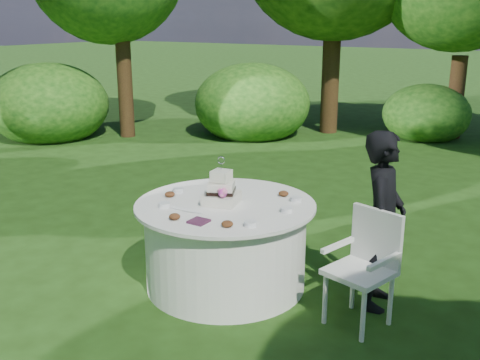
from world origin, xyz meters
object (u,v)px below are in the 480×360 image
object	(u,v)px
table	(226,244)
napkins	(199,221)
chair	(366,260)
cake	(221,191)
guest	(382,221)

from	to	relation	value
table	napkins	bearing A→B (deg)	-80.06
chair	cake	bearing A→B (deg)	-175.54
table	cake	size ratio (longest dim) A/B	3.76
cake	chair	world-z (taller)	cake
guest	chair	xyz separation A→B (m)	(-0.00, -0.32, -0.22)
chair	table	bearing A→B (deg)	-177.07
guest	table	world-z (taller)	guest
napkins	chair	bearing A→B (deg)	25.95
guest	table	xyz separation A→B (m)	(-1.26, -0.39, -0.35)
table	cake	distance (m)	0.50
napkins	guest	size ratio (longest dim) A/B	0.10
guest	napkins	bearing A→B (deg)	117.27
napkins	guest	world-z (taller)	guest
napkins	table	distance (m)	0.64
table	chair	xyz separation A→B (m)	(1.26, 0.06, 0.13)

